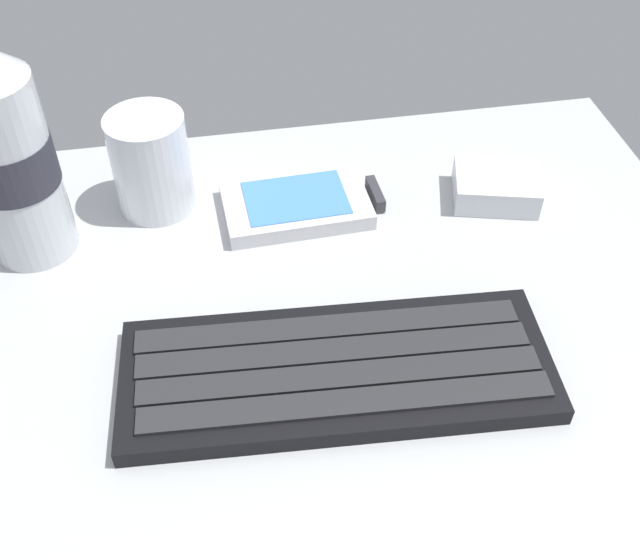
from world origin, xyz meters
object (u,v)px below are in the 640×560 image
Objects in this scene: water_bottle at (6,153)px; charger_block at (496,187)px; handheld_device at (304,204)px; keyboard at (340,370)px; juice_cup at (152,167)px.

water_bottle is 39.00cm from charger_block.
handheld_device is 16.44cm from charger_block.
keyboard is 24.26cm from juice_cup.
water_bottle is at bearing -178.51° from handheld_device.
handheld_device is at bearing -14.08° from juice_cup.
water_bottle reaches higher than charger_block.
keyboard is at bearing -91.41° from handheld_device.
juice_cup reaches higher than handheld_device.
keyboard is 28.80cm from water_bottle.
juice_cup is at bearing 171.47° from charger_block.
juice_cup is 11.58cm from water_bottle.
charger_block is (16.39, -1.24, 0.47)cm from handheld_device.
keyboard is at bearing -61.11° from juice_cup.
keyboard is 23.78cm from charger_block.
juice_cup is at bearing 165.92° from handheld_device.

